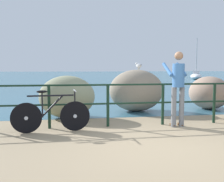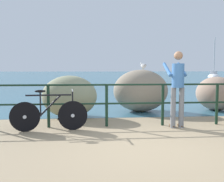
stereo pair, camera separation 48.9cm
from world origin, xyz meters
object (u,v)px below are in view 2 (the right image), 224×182
object	(u,v)px
breakwater_boulder_main	(141,91)
sailboat	(214,76)
breakwater_boulder_left	(70,96)
seagull	(143,65)
person_at_railing	(177,85)
breakwater_boulder_right	(217,93)
bicycle	(49,114)

from	to	relation	value
breakwater_boulder_main	sailboat	size ratio (longest dim) A/B	0.36
breakwater_boulder_main	breakwater_boulder_left	bearing A→B (deg)	-160.04
breakwater_boulder_main	seagull	world-z (taller)	seagull
breakwater_boulder_main	breakwater_boulder_left	xyz separation A→B (m)	(-2.20, -0.80, -0.08)
breakwater_boulder_main	person_at_railing	bearing A→B (deg)	-80.41
seagull	sailboat	size ratio (longest dim) A/B	0.07
breakwater_boulder_right	sailboat	bearing A→B (deg)	64.53
person_at_railing	breakwater_boulder_left	xyz separation A→B (m)	(-2.60, 1.57, -0.40)
bicycle	sailboat	distance (m)	28.81
bicycle	breakwater_boulder_left	bearing A→B (deg)	74.27
sailboat	bicycle	bearing A→B (deg)	-6.54
bicycle	sailboat	world-z (taller)	sailboat
bicycle	breakwater_boulder_main	distance (m)	3.53
breakwater_boulder_left	breakwater_boulder_right	world-z (taller)	breakwater_boulder_left
seagull	breakwater_boulder_main	bearing A→B (deg)	110.58
person_at_railing	breakwater_boulder_main	xyz separation A→B (m)	(-0.40, 2.37, -0.32)
seagull	sailboat	world-z (taller)	sailboat
person_at_railing	seagull	xyz separation A→B (m)	(-0.30, 2.47, 0.49)
breakwater_boulder_left	person_at_railing	bearing A→B (deg)	-31.19
bicycle	breakwater_boulder_left	world-z (taller)	breakwater_boulder_left
breakwater_boulder_main	breakwater_boulder_right	world-z (taller)	breakwater_boulder_main
breakwater_boulder_left	breakwater_boulder_main	bearing A→B (deg)	19.96
breakwater_boulder_main	sailboat	bearing A→B (deg)	59.36
person_at_railing	sailboat	distance (m)	27.29
person_at_railing	breakwater_boulder_left	size ratio (longest dim) A/B	1.15
bicycle	sailboat	bearing A→B (deg)	53.09
breakwater_boulder_main	breakwater_boulder_right	bearing A→B (deg)	1.79
bicycle	breakwater_boulder_right	bearing A→B (deg)	21.91
bicycle	breakwater_boulder_main	world-z (taller)	breakwater_boulder_main
bicycle	breakwater_boulder_right	world-z (taller)	breakwater_boulder_right
breakwater_boulder_main	breakwater_boulder_left	world-z (taller)	breakwater_boulder_main
bicycle	person_at_railing	world-z (taller)	person_at_railing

